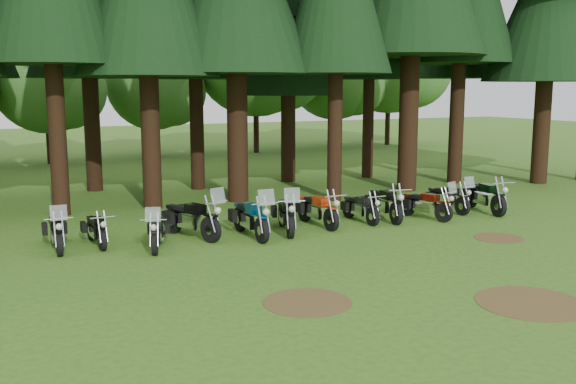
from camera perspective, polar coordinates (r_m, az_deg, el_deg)
name	(u,v)px	position (r m, az deg, el deg)	size (l,w,h in m)	color
ground	(377,261)	(16.14, 7.90, -6.09)	(120.00, 120.00, 0.00)	#315C19
decid_3	(52,83)	(38.22, -20.27, 9.11)	(6.12, 5.95, 7.65)	black
decid_4	(158,85)	(40.54, -11.45, 9.27)	(5.93, 5.76, 7.41)	black
decid_5	(263,56)	(42.23, -2.28, 11.96)	(8.45, 8.21, 10.56)	black
decid_6	(340,74)	(46.35, 4.63, 10.43)	(7.06, 6.86, 8.82)	black
decid_7	(395,60)	(48.75, 9.51, 11.47)	(8.44, 8.20, 10.55)	black
dirt_patch_0	(307,302)	(13.01, 1.73, -9.77)	(1.80, 1.80, 0.01)	#4C3D1E
dirt_patch_1	(499,238)	(19.30, 18.24, -3.90)	(1.40, 1.40, 0.01)	#4C3D1E
dirt_patch_2	(531,303)	(13.85, 20.82, -9.20)	(2.20, 2.20, 0.01)	#4C3D1E
motorcycle_0	(56,233)	(18.03, -19.89, -3.42)	(0.41, 2.18, 1.37)	black
motorcycle_1	(96,231)	(18.22, -16.68, -3.30)	(0.30, 1.96, 0.80)	black
motorcycle_2	(157,232)	(17.44, -11.55, -3.55)	(0.94, 2.03, 1.30)	black
motorcycle_3	(191,220)	(18.49, -8.58, -2.45)	(1.18, 2.43, 1.57)	black
motorcycle_4	(251,219)	(18.42, -3.35, -2.43)	(0.46, 2.46, 1.55)	black
motorcycle_5	(286,215)	(19.01, -0.17, -2.09)	(0.99, 2.36, 1.50)	black
motorcycle_6	(317,211)	(19.87, 2.62, -1.67)	(0.35, 2.31, 0.94)	black
motorcycle_7	(360,209)	(20.60, 6.44, -1.51)	(0.28, 2.00, 0.81)	black
motorcycle_8	(385,204)	(21.05, 8.62, -1.11)	(0.56, 2.37, 0.97)	black
motorcycle_9	(425,205)	(21.39, 12.10, -1.17)	(0.85, 2.10, 1.33)	black
motorcycle_10	(448,199)	(22.79, 14.00, -0.59)	(0.41, 2.15, 1.35)	black
motorcycle_11	(484,197)	(23.08, 17.02, -0.46)	(0.59, 2.45, 1.00)	black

